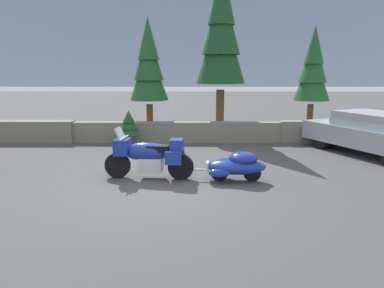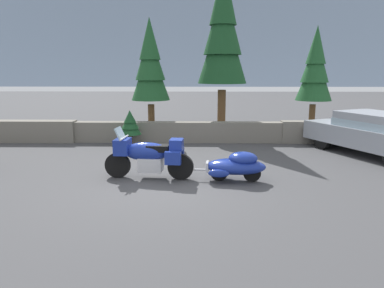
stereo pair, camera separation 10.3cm
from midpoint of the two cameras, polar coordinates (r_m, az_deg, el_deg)
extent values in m
plane|color=#424244|center=(8.85, -4.47, -6.32)|extent=(80.00, 80.00, 0.00)
cube|color=slate|center=(13.80, -2.68, 1.93)|extent=(8.00, 0.46, 0.79)
cube|color=slate|center=(15.54, 28.27, 1.74)|extent=(8.00, 0.47, 0.85)
cube|color=#7F93AD|center=(103.68, 0.03, 14.58)|extent=(240.00, 80.00, 16.00)
cylinder|color=black|center=(9.40, -12.19, -3.38)|extent=(0.67, 0.20, 0.66)
cylinder|color=black|center=(9.05, -2.14, -3.71)|extent=(0.67, 0.20, 0.66)
cube|color=silver|center=(9.16, -6.96, -3.26)|extent=(0.63, 0.49, 0.36)
ellipsoid|color=navy|center=(9.11, -7.63, -1.24)|extent=(1.23, 0.54, 0.48)
cube|color=navy|center=(9.24, -11.43, -0.42)|extent=(0.40, 0.55, 0.40)
cube|color=#9EB7C6|center=(9.19, -11.81, 1.60)|extent=(0.22, 0.45, 0.34)
cube|color=black|center=(9.02, -5.79, -0.66)|extent=(0.59, 0.41, 0.16)
cube|color=navy|center=(8.92, -2.81, -0.10)|extent=(0.35, 0.43, 0.28)
cube|color=navy|center=(8.70, -3.39, -2.30)|extent=(0.41, 0.19, 0.32)
cube|color=navy|center=(9.28, -2.84, -1.41)|extent=(0.41, 0.19, 0.32)
cylinder|color=silver|center=(9.18, -11.19, 0.98)|extent=(0.10, 0.70, 0.04)
cylinder|color=silver|center=(9.32, -11.96, -1.91)|extent=(0.26, 0.09, 0.54)
cylinder|color=black|center=(9.00, 4.08, -4.53)|extent=(0.45, 0.14, 0.44)
cylinder|color=black|center=(9.03, 9.34, -4.61)|extent=(0.45, 0.14, 0.44)
ellipsoid|color=navy|center=(8.96, 6.74, -3.59)|extent=(1.55, 0.80, 0.40)
ellipsoid|color=navy|center=(8.92, 7.93, -2.25)|extent=(0.76, 0.62, 0.32)
cube|color=silver|center=(8.98, 2.19, -3.63)|extent=(0.09, 0.32, 0.24)
ellipsoid|color=navy|center=(8.68, 4.04, -4.73)|extent=(0.53, 0.18, 0.20)
ellipsoid|color=navy|center=(9.30, 4.13, -3.62)|extent=(0.53, 0.18, 0.20)
cylinder|color=silver|center=(9.03, -0.29, -4.12)|extent=(0.70, 0.11, 0.05)
cylinder|color=black|center=(13.46, 19.86, 0.75)|extent=(0.49, 0.71, 0.68)
cylinder|color=black|center=(14.58, 24.19, 1.21)|extent=(0.49, 0.71, 0.68)
cube|color=#999EA8|center=(13.08, 26.64, 1.10)|extent=(3.58, 4.85, 0.64)
cube|color=#999EA8|center=(12.86, 27.65, 3.38)|extent=(2.51, 2.92, 0.48)
cube|color=#9EB7C6|center=(12.88, 27.60, 2.85)|extent=(2.56, 2.98, 0.24)
cylinder|color=brown|center=(14.76, 4.32, 4.87)|extent=(0.33, 0.33, 1.98)
cone|color=#194723|center=(14.70, 4.49, 15.80)|extent=(1.97, 1.97, 3.12)
cone|color=#194723|center=(14.79, 4.55, 19.44)|extent=(1.53, 1.53, 2.73)
cylinder|color=brown|center=(14.73, -6.99, 3.65)|extent=(0.27, 0.27, 1.39)
cone|color=#1E5128|center=(14.58, -7.18, 11.36)|extent=(1.55, 1.55, 2.20)
cone|color=#1E5128|center=(14.60, -7.25, 13.95)|extent=(1.20, 1.20, 1.92)
cone|color=#1E5128|center=(14.64, -7.32, 16.54)|extent=(0.85, 0.85, 1.65)
cylinder|color=brown|center=(16.21, 18.24, 3.76)|extent=(0.26, 0.26, 1.33)
cone|color=#1E5128|center=(16.08, 18.67, 10.42)|extent=(1.51, 1.51, 2.09)
cone|color=#1E5128|center=(16.08, 18.82, 12.66)|extent=(1.17, 1.17, 1.83)
cone|color=#1E5128|center=(16.11, 18.97, 14.90)|extent=(0.83, 0.83, 1.57)
cylinder|color=brown|center=(13.35, -10.27, 0.53)|extent=(0.16, 0.16, 0.38)
cone|color=#194723|center=(13.26, -10.36, 2.83)|extent=(0.83, 0.83, 0.60)
cone|color=#194723|center=(13.23, -10.38, 3.61)|extent=(0.65, 0.65, 0.53)
cone|color=#194723|center=(13.21, -10.41, 4.39)|extent=(0.46, 0.46, 0.45)
camera|label=1|loc=(0.05, -90.32, -0.07)|focal=33.11mm
camera|label=2|loc=(0.05, 89.68, 0.07)|focal=33.11mm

